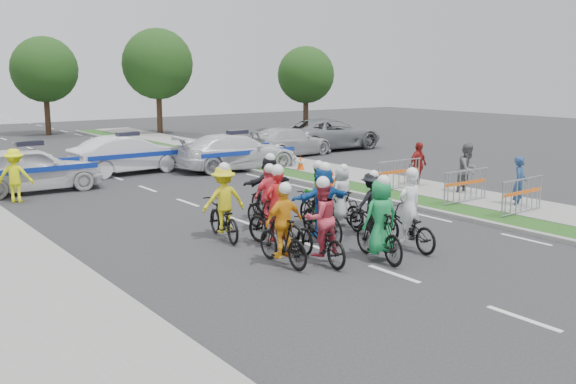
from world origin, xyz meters
TOP-DOWN VIEW (x-y plane):
  - ground at (0.00, 0.00)m, footprint 90.00×90.00m
  - curb_right at (5.10, 5.00)m, footprint 0.20×60.00m
  - grass_strip at (5.80, 5.00)m, footprint 1.20×60.00m
  - sidewalk_right at (7.60, 5.00)m, footprint 2.40×60.00m
  - rider_0 at (1.64, 1.19)m, footprint 0.85×1.96m
  - rider_1 at (0.45, 0.89)m, footprint 0.89×1.88m
  - rider_2 at (-0.70, 1.53)m, footprint 0.85×1.93m
  - rider_3 at (-1.45, 1.86)m, footprint 0.92×1.73m
  - rider_4 at (1.71, 2.50)m, footprint 0.99×1.71m
  - rider_5 at (0.47, 2.87)m, footprint 1.62×1.93m
  - rider_6 at (-0.77, 3.10)m, footprint 0.89×2.01m
  - rider_7 at (1.91, 3.84)m, footprint 0.77×1.65m
  - rider_8 at (1.23, 4.06)m, footprint 0.91×1.85m
  - rider_9 at (-0.01, 4.51)m, footprint 0.92×1.73m
  - rider_10 at (-1.35, 4.50)m, footprint 1.16×1.97m
  - rider_11 at (0.75, 5.56)m, footprint 1.51×1.80m
  - police_car_0 at (-3.42, 13.86)m, footprint 4.75×2.04m
  - police_car_1 at (0.88, 15.74)m, footprint 4.71×1.85m
  - police_car_2 at (4.97, 13.95)m, footprint 5.47×2.90m
  - civilian_sedan at (9.28, 16.20)m, footprint 5.06×2.61m
  - civilian_suv at (12.67, 17.13)m, footprint 5.93×2.81m
  - spectator_0 at (7.60, 2.26)m, footprint 0.68×0.57m
  - spectator_1 at (8.03, 4.51)m, footprint 0.90×0.73m
  - spectator_2 at (7.80, 6.48)m, footprint 1.01×0.53m
  - marshal_hiviz at (-4.30, 12.33)m, footprint 1.27×1.08m
  - barrier_0 at (6.70, 1.56)m, footprint 2.01×0.56m
  - barrier_1 at (6.70, 3.52)m, footprint 2.01×0.53m
  - barrier_2 at (6.70, 6.32)m, footprint 2.01×0.56m
  - cone_0 at (5.10, 7.95)m, footprint 0.40×0.40m
  - cone_1 at (6.60, 11.73)m, footprint 0.40×0.40m
  - tree_1 at (9.00, 30.00)m, footprint 4.55×4.55m
  - tree_2 at (18.00, 26.00)m, footprint 3.85×3.85m
  - tree_4 at (3.00, 34.00)m, footprint 4.20×4.20m

SIDE VIEW (x-z plane):
  - ground at x=0.00m, z-range 0.00..0.00m
  - grass_strip at x=5.80m, z-range 0.00..0.11m
  - curb_right at x=5.10m, z-range 0.00..0.12m
  - sidewalk_right at x=7.60m, z-range 0.00..0.13m
  - cone_0 at x=5.10m, z-range -0.01..0.69m
  - cone_1 at x=6.60m, z-range -0.01..0.69m
  - barrier_0 at x=6.70m, z-range 0.00..1.12m
  - barrier_1 at x=6.70m, z-range 0.00..1.12m
  - barrier_2 at x=6.70m, z-range 0.00..1.12m
  - rider_0 at x=1.64m, z-range -0.33..1.61m
  - rider_6 at x=-0.77m, z-range -0.34..1.65m
  - rider_7 at x=1.91m, z-range -0.18..1.51m
  - rider_4 at x=1.71m, z-range -0.18..1.52m
  - rider_8 at x=1.23m, z-range -0.23..1.58m
  - rider_9 at x=-0.01m, z-range -0.20..1.58m
  - rider_3 at x=-1.45m, z-range -0.21..1.61m
  - civilian_sedan at x=9.28m, z-range 0.00..1.40m
  - rider_2 at x=-0.70m, z-range -0.25..1.66m
  - rider_1 at x=0.45m, z-range -0.21..1.70m
  - rider_10 at x=-1.35m, z-range -0.22..1.71m
  - police_car_2 at x=4.97m, z-range 0.00..1.51m
  - police_car_1 at x=0.88m, z-range 0.00..1.53m
  - rider_11 at x=0.75m, z-range -0.15..1.73m
  - spectator_0 at x=7.60m, z-range 0.00..1.59m
  - police_car_0 at x=-3.42m, z-range 0.00..1.60m
  - civilian_suv at x=12.67m, z-range 0.00..1.64m
  - spectator_2 at x=7.80m, z-range 0.00..1.64m
  - rider_5 at x=0.47m, z-range -0.16..1.80m
  - marshal_hiviz at x=-4.30m, z-range 0.00..1.70m
  - spectator_1 at x=8.03m, z-range 0.00..1.75m
  - tree_2 at x=18.00m, z-range 0.95..6.72m
  - tree_4 at x=3.00m, z-range 1.04..7.34m
  - tree_1 at x=9.00m, z-range 1.12..7.95m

